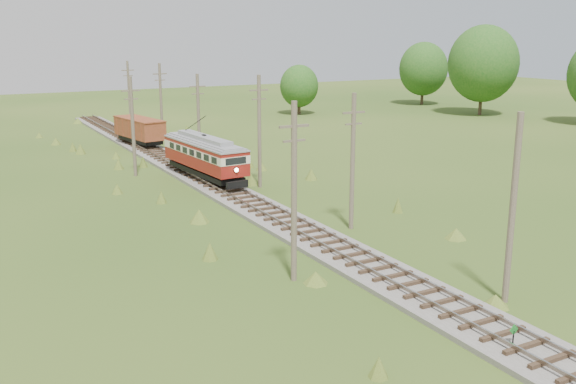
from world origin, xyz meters
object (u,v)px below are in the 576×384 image
streetcar (205,154)px  gondola (140,129)px  switch_marker (513,335)px  gravel_pile (200,145)px

streetcar → gondola: streetcar is taller
switch_marker → gondola: 52.82m
gravel_pile → streetcar: bearing=-109.2°
switch_marker → gravel_pile: gravel_pile is taller
streetcar → gravel_pile: streetcar is taller
switch_marker → streetcar: bearing=89.7°
switch_marker → gondola: gondola is taller
switch_marker → gravel_pile: bearing=83.9°
gondola → gravel_pile: (4.91, -5.32, -1.38)m
gondola → gravel_pile: bearing=-56.7°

